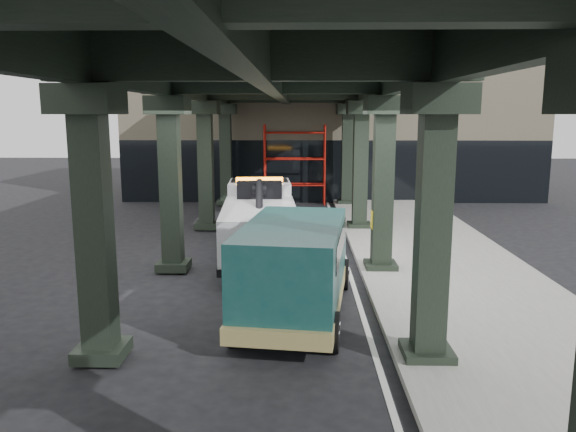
# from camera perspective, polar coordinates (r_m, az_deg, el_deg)

# --- Properties ---
(ground) EXTENTS (90.00, 90.00, 0.00)m
(ground) POSITION_cam_1_polar(r_m,az_deg,el_deg) (14.44, 0.12, -7.87)
(ground) COLOR black
(ground) RESTS_ON ground
(sidewalk) EXTENTS (5.00, 40.00, 0.15)m
(sidewalk) POSITION_cam_1_polar(r_m,az_deg,el_deg) (16.87, 15.79, -5.31)
(sidewalk) COLOR gray
(sidewalk) RESTS_ON ground
(lane_stripe) EXTENTS (0.12, 38.00, 0.01)m
(lane_stripe) POSITION_cam_1_polar(r_m,az_deg,el_deg) (16.41, 6.23, -5.67)
(lane_stripe) COLOR silver
(lane_stripe) RESTS_ON ground
(viaduct) EXTENTS (7.40, 32.00, 6.40)m
(viaduct) POSITION_cam_1_polar(r_m,az_deg,el_deg) (15.76, -1.23, 13.79)
(viaduct) COLOR black
(viaduct) RESTS_ON ground
(building) EXTENTS (22.00, 10.00, 8.00)m
(building) POSITION_cam_1_polar(r_m,az_deg,el_deg) (33.76, 4.22, 9.42)
(building) COLOR #C6B793
(building) RESTS_ON ground
(scaffolding) EXTENTS (3.08, 0.88, 4.00)m
(scaffolding) POSITION_cam_1_polar(r_m,az_deg,el_deg) (28.46, 0.68, 5.47)
(scaffolding) COLOR red
(scaffolding) RESTS_ON ground
(tow_truck) EXTENTS (2.65, 7.70, 2.48)m
(tow_truck) POSITION_cam_1_polar(r_m,az_deg,el_deg) (17.93, -2.90, -0.29)
(tow_truck) COLOR black
(tow_truck) RESTS_ON ground
(towed_van) EXTENTS (2.77, 5.68, 2.22)m
(towed_van) POSITION_cam_1_polar(r_m,az_deg,el_deg) (12.45, 0.75, -5.11)
(towed_van) COLOR #103A38
(towed_van) RESTS_ON ground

